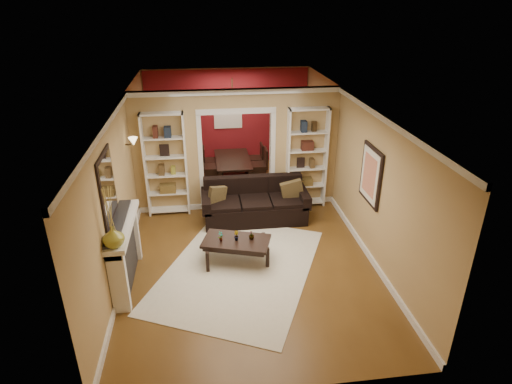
{
  "coord_description": "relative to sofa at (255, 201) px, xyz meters",
  "views": [
    {
      "loc": [
        -0.74,
        -7.73,
        4.5
      ],
      "look_at": [
        0.17,
        -0.8,
        1.25
      ],
      "focal_mm": 30.0,
      "sensor_mm": 36.0,
      "label": 1
    }
  ],
  "objects": [
    {
      "name": "wall_front",
      "position": [
        -0.31,
        -4.45,
        0.91
      ],
      "size": [
        8.0,
        0.0,
        8.0
      ],
      "primitive_type": "plane",
      "rotation": [
        -1.57,
        0.0,
        0.0
      ],
      "color": "tan",
      "rests_on": "ground"
    },
    {
      "name": "mirror",
      "position": [
        -2.54,
        -1.95,
        1.36
      ],
      "size": [
        0.03,
        0.95,
        1.1
      ],
      "primitive_type": "cube",
      "color": "silver",
      "rests_on": "wall_left"
    },
    {
      "name": "bookshelf_left",
      "position": [
        -1.86,
        0.58,
        0.71
      ],
      "size": [
        0.9,
        0.3,
        2.3
      ],
      "primitive_type": "cube",
      "color": "white",
      "rests_on": "floor"
    },
    {
      "name": "ceiling",
      "position": [
        -0.31,
        -0.45,
        2.26
      ],
      "size": [
        8.0,
        8.0,
        0.0
      ],
      "primitive_type": "plane",
      "rotation": [
        3.14,
        0.0,
        0.0
      ],
      "color": "white",
      "rests_on": "ground"
    },
    {
      "name": "coffee_table",
      "position": [
        -0.54,
        -1.55,
        -0.22
      ],
      "size": [
        1.33,
        0.97,
        0.45
      ],
      "primitive_type": "cube",
      "rotation": [
        0.0,
        0.0,
        -0.3
      ],
      "color": "black",
      "rests_on": "floor"
    },
    {
      "name": "dining_window",
      "position": [
        -0.31,
        3.48,
        1.11
      ],
      "size": [
        0.78,
        0.03,
        0.98
      ],
      "primitive_type": "cube",
      "color": "#8CA5CC",
      "rests_on": "wall_back"
    },
    {
      "name": "dining_chair_nw",
      "position": [
        -0.81,
        2.03,
        0.03
      ],
      "size": [
        0.59,
        0.59,
        0.94
      ],
      "primitive_type": "cube",
      "rotation": [
        0.0,
        0.0,
        1.89
      ],
      "color": "black",
      "rests_on": "floor"
    },
    {
      "name": "wall_sconce",
      "position": [
        -2.46,
        0.1,
        1.39
      ],
      "size": [
        0.18,
        0.18,
        0.22
      ],
      "primitive_type": "cube",
      "color": "#FFE0A5",
      "rests_on": "wall_left"
    },
    {
      "name": "dining_chair_se",
      "position": [
        0.29,
        2.63,
        -0.01
      ],
      "size": [
        0.53,
        0.53,
        0.86
      ],
      "primitive_type": "cube",
      "rotation": [
        0.0,
        0.0,
        -1.85
      ],
      "color": "black",
      "rests_on": "floor"
    },
    {
      "name": "bookshelf_right",
      "position": [
        1.24,
        0.58,
        0.71
      ],
      "size": [
        0.9,
        0.3,
        2.3
      ],
      "primitive_type": "cube",
      "color": "white",
      "rests_on": "floor"
    },
    {
      "name": "wall_left",
      "position": [
        -2.56,
        -0.45,
        0.91
      ],
      "size": [
        0.0,
        8.0,
        8.0
      ],
      "primitive_type": "plane",
      "rotation": [
        1.57,
        0.0,
        1.57
      ],
      "color": "tan",
      "rests_on": "ground"
    },
    {
      "name": "wall_back",
      "position": [
        -0.31,
        3.55,
        0.91
      ],
      "size": [
        8.0,
        0.0,
        8.0
      ],
      "primitive_type": "plane",
      "rotation": [
        1.57,
        0.0,
        0.0
      ],
      "color": "tan",
      "rests_on": "ground"
    },
    {
      "name": "dining_chair_sw",
      "position": [
        -0.81,
        2.63,
        -0.02
      ],
      "size": [
        0.44,
        0.44,
        0.84
      ],
      "primitive_type": "cube",
      "rotation": [
        0.0,
        0.0,
        1.62
      ],
      "color": "black",
      "rests_on": "floor"
    },
    {
      "name": "pillow_left",
      "position": [
        -0.8,
        -0.02,
        0.18
      ],
      "size": [
        0.39,
        0.29,
        0.39
      ],
      "primitive_type": "cube",
      "rotation": [
        0.0,
        0.0,
        0.53
      ],
      "color": "brown",
      "rests_on": "sofa"
    },
    {
      "name": "dining_table",
      "position": [
        -0.26,
        2.33,
        -0.16
      ],
      "size": [
        1.61,
        0.9,
        0.57
      ],
      "primitive_type": "imported",
      "rotation": [
        0.0,
        0.0,
        1.57
      ],
      "color": "black",
      "rests_on": "floor"
    },
    {
      "name": "framed_art",
      "position": [
        1.9,
        -1.45,
        1.11
      ],
      "size": [
        0.04,
        0.85,
        1.05
      ],
      "primitive_type": "cube",
      "color": "black",
      "rests_on": "wall_right"
    },
    {
      "name": "wall_right",
      "position": [
        1.94,
        -0.45,
        0.91
      ],
      "size": [
        0.0,
        8.0,
        8.0
      ],
      "primitive_type": "plane",
      "rotation": [
        1.57,
        0.0,
        -1.57
      ],
      "color": "tan",
      "rests_on": "ground"
    },
    {
      "name": "red_back_panel",
      "position": [
        -0.31,
        3.52,
        0.88
      ],
      "size": [
        4.44,
        0.04,
        2.64
      ],
      "primitive_type": "cube",
      "color": "maroon",
      "rests_on": "floor"
    },
    {
      "name": "partition_wall",
      "position": [
        -0.31,
        0.75,
        0.91
      ],
      "size": [
        4.5,
        0.15,
        2.7
      ],
      "primitive_type": "cube",
      "color": "tan",
      "rests_on": "floor"
    },
    {
      "name": "chandelier",
      "position": [
        -0.31,
        2.25,
        1.58
      ],
      "size": [
        0.5,
        0.5,
        0.3
      ],
      "primitive_type": "cube",
      "color": "#3B2D1A",
      "rests_on": "ceiling"
    },
    {
      "name": "sofa",
      "position": [
        0.0,
        0.0,
        0.0
      ],
      "size": [
        2.27,
        0.98,
        0.89
      ],
      "primitive_type": "cube",
      "color": "black",
      "rests_on": "floor"
    },
    {
      "name": "plant_center",
      "position": [
        -0.54,
        -1.55,
        0.1
      ],
      "size": [
        0.11,
        0.12,
        0.18
      ],
      "primitive_type": "imported",
      "rotation": [
        0.0,
        0.0,
        1.98
      ],
      "color": "#336626",
      "rests_on": "coffee_table"
    },
    {
      "name": "vase",
      "position": [
        -2.4,
        -2.65,
        0.88
      ],
      "size": [
        0.32,
        0.32,
        0.32
      ],
      "primitive_type": "imported",
      "rotation": [
        0.0,
        0.0,
        -0.02
      ],
      "color": "olive",
      "rests_on": "fireplace"
    },
    {
      "name": "dining_chair_ne",
      "position": [
        0.29,
        2.03,
        0.03
      ],
      "size": [
        0.61,
        0.61,
        0.94
      ],
      "primitive_type": "cube",
      "rotation": [
        0.0,
        0.0,
        -1.16
      ],
      "color": "black",
      "rests_on": "floor"
    },
    {
      "name": "area_rug",
      "position": [
        -0.52,
        -1.81,
        -0.44
      ],
      "size": [
        3.64,
        4.11,
        0.01
      ],
      "primitive_type": "cube",
      "rotation": [
        0.0,
        0.0,
        -0.43
      ],
      "color": "silver",
      "rests_on": "floor"
    },
    {
      "name": "plant_left",
      "position": [
        -0.82,
        -1.55,
        0.1
      ],
      "size": [
        0.12,
        0.12,
        0.19
      ],
      "primitive_type": "imported",
      "rotation": [
        0.0,
        0.0,
        0.91
      ],
      "color": "#336626",
      "rests_on": "coffee_table"
    },
    {
      "name": "pillow_right",
      "position": [
        0.8,
        -0.02,
        0.22
      ],
      "size": [
        0.46,
        0.14,
        0.46
      ],
      "primitive_type": "cube",
      "rotation": [
        0.0,
        0.0,
        0.01
      ],
      "color": "brown",
      "rests_on": "sofa"
    },
    {
      "name": "plant_right",
      "position": [
        -0.26,
        -1.55,
        0.1
      ],
      "size": [
        0.14,
        0.14,
        0.18
      ],
      "primitive_type": "imported",
      "rotation": [
        0.0,
        0.0,
        3.98
      ],
      "color": "#336626",
      "rests_on": "coffee_table"
    },
    {
      "name": "floor",
      "position": [
        -0.31,
        -0.45,
        -0.44
      ],
      "size": [
        8.0,
        8.0,
        0.0
      ],
      "primitive_type": "plane",
      "color": "brown",
      "rests_on": "ground"
    },
    {
      "name": "fireplace",
      "position": [
        -2.4,
        -1.95,
        0.14
      ],
      "size": [
        0.32,
        1.7,
        1.16
      ],
      "primitive_type": "cube",
      "color": "white",
      "rests_on": "floor"
    }
  ]
}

